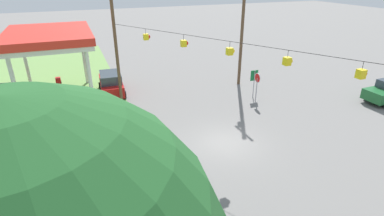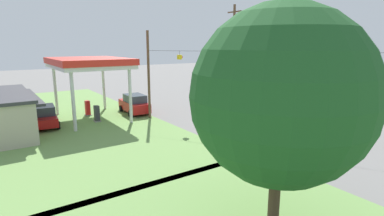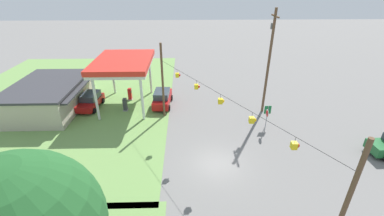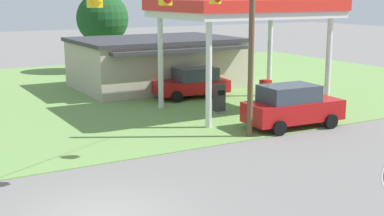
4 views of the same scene
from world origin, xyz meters
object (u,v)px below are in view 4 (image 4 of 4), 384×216
at_px(gas_station_store, 155,63).
at_px(car_at_pumps_rear, 193,83).
at_px(car_at_pumps_front, 292,106).
at_px(fuel_pump_far, 265,94).
at_px(fuel_pump_near, 219,100).
at_px(gas_station_canopy, 244,10).
at_px(tree_behind_station, 103,19).

distance_m(gas_station_store, car_at_pumps_rear, 4.62).
xyz_separation_m(car_at_pumps_front, car_at_pumps_rear, (-0.37, 8.53, -0.08)).
distance_m(gas_station_store, fuel_pump_far, 9.18).
xyz_separation_m(gas_station_store, fuel_pump_near, (-0.62, -8.83, -0.93)).
bearing_deg(gas_station_canopy, car_at_pumps_front, -93.25).
distance_m(fuel_pump_near, fuel_pump_far, 2.97).
height_order(fuel_pump_near, car_at_pumps_front, car_at_pumps_front).
bearing_deg(tree_behind_station, gas_station_canopy, -85.96).
xyz_separation_m(fuel_pump_near, car_at_pumps_front, (1.24, -4.26, 0.30)).
xyz_separation_m(car_at_pumps_rear, tree_behind_station, (-0.61, 13.15, 3.26)).
distance_m(gas_station_canopy, fuel_pump_near, 4.76).
distance_m(gas_station_canopy, gas_station_store, 9.57).
xyz_separation_m(gas_station_canopy, car_at_pumps_rear, (-0.62, 4.26, -4.31)).
distance_m(gas_station_store, car_at_pumps_front, 13.12).
bearing_deg(gas_station_canopy, fuel_pump_far, -0.06).
relative_size(car_at_pumps_front, car_at_pumps_rear, 1.05).
height_order(fuel_pump_near, tree_behind_station, tree_behind_station).
relative_size(gas_station_canopy, fuel_pump_near, 5.72).
relative_size(fuel_pump_far, tree_behind_station, 0.24).
height_order(gas_station_canopy, fuel_pump_near, gas_station_canopy).
bearing_deg(car_at_pumps_front, car_at_pumps_rear, 96.02).
bearing_deg(gas_station_canopy, fuel_pump_near, -179.94).
relative_size(gas_station_canopy, gas_station_store, 0.84).
xyz_separation_m(gas_station_store, tree_behind_station, (-0.36, 8.59, 2.54)).
bearing_deg(gas_station_canopy, gas_station_store, 95.60).
bearing_deg(tree_behind_station, car_at_pumps_rear, -87.33).
distance_m(gas_station_canopy, car_at_pumps_front, 6.01).
relative_size(gas_station_store, car_at_pumps_front, 2.19).
xyz_separation_m(car_at_pumps_front, tree_behind_station, (-0.99, 21.68, 3.17)).
height_order(fuel_pump_far, car_at_pumps_front, car_at_pumps_front).
bearing_deg(gas_station_canopy, tree_behind_station, 94.04).
bearing_deg(car_at_pumps_front, fuel_pump_near, 109.77).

